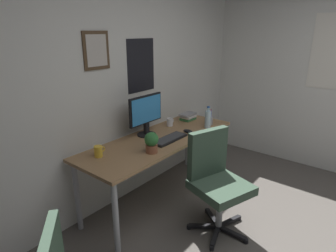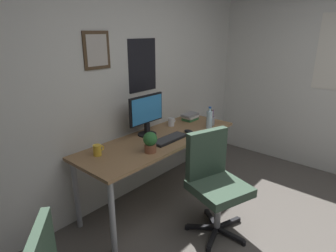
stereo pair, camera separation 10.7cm
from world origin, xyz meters
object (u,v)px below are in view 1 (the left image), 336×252
Objects in this scene: coffee_mug_near at (170,122)px; potted_plant at (151,142)px; keyboard at (169,139)px; monitor at (146,114)px; computer_mouse at (188,131)px; office_chair at (216,177)px; coffee_mug_far at (99,151)px; pen_cup at (210,120)px; book_stack_left at (188,117)px; water_bottle at (208,119)px.

potted_plant is at bearing -153.94° from coffee_mug_near.
keyboard is 0.36m from potted_plant.
monitor is 4.18× the size of computer_mouse.
potted_plant is (-0.64, -0.04, 0.09)m from computer_mouse.
monitor is (0.01, 0.87, 0.44)m from office_chair.
keyboard is 0.46m from coffee_mug_near.
pen_cup is (1.40, -0.30, 0.00)m from coffee_mug_far.
office_chair is 0.67m from potted_plant.
monitor is 0.84m from pen_cup.
potted_plant is 0.89× the size of book_stack_left.
computer_mouse is at bearing -3.92° from keyboard.
coffee_mug_near is 0.48m from pen_cup.
keyboard is at bearing 10.60° from potted_plant.
coffee_mug_near is at bearing 78.52° from computer_mouse.
monitor reaches higher than water_bottle.
coffee_mug_far reaches higher than keyboard.
computer_mouse is at bearing 174.10° from pen_cup.
water_bottle is at bearing -161.19° from pen_cup.
keyboard is 1.97× the size of book_stack_left.
keyboard is at bearing 176.08° from computer_mouse.
water_bottle reaches higher than coffee_mug_far.
monitor reaches higher than potted_plant.
office_chair is 0.86m from water_bottle.
office_chair is 2.21× the size of keyboard.
keyboard is 0.30m from computer_mouse.
book_stack_left is at bearing -5.79° from coffee_mug_near.
water_bottle is 1.34m from coffee_mug_far.
water_bottle is (0.28, -0.08, 0.09)m from computer_mouse.
monitor is at bearing 177.29° from book_stack_left.
coffee_mug_far is at bearing -179.79° from book_stack_left.
computer_mouse is 1.00× the size of coffee_mug_near.
water_bottle is 2.26× the size of coffee_mug_far.
office_chair is 3.76× the size of water_bottle.
potted_plant is 0.98× the size of pen_cup.
coffee_mug_near is at bearing 37.85° from keyboard.
computer_mouse is at bearing -41.51° from monitor.
potted_plant is (-0.30, -0.35, -0.13)m from monitor.
potted_plant is (-0.34, -0.06, 0.09)m from keyboard.
keyboard is 0.70m from pen_cup.
coffee_mug_far reaches higher than book_stack_left.
computer_mouse is 0.31m from water_bottle.
pen_cup is at bearing -45.61° from coffee_mug_near.
monitor is at bearing 148.64° from water_bottle.
pen_cup is (0.74, -0.34, -0.19)m from monitor.
monitor is 0.36m from keyboard.
monitor is at bearing 179.78° from coffee_mug_near.
computer_mouse is at bearing -145.16° from book_stack_left.
keyboard is at bearing -142.15° from coffee_mug_near.
monitor is 4.17× the size of coffee_mug_near.
pen_cup is (0.70, -0.06, 0.04)m from keyboard.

